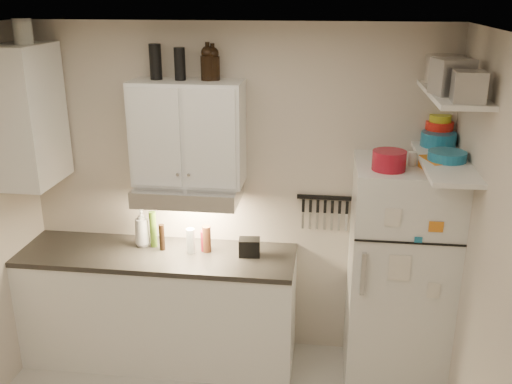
# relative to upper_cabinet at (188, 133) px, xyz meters

# --- Properties ---
(ceiling) EXTENTS (3.20, 3.00, 0.02)m
(ceiling) POSITION_rel_upper_cabinet_xyz_m (0.30, -1.33, 0.78)
(ceiling) COLOR white
(ceiling) RESTS_ON ground
(back_wall) EXTENTS (3.20, 0.02, 2.60)m
(back_wall) POSITION_rel_upper_cabinet_xyz_m (0.30, 0.18, -0.53)
(back_wall) COLOR beige
(back_wall) RESTS_ON ground
(right_wall) EXTENTS (0.02, 3.00, 2.60)m
(right_wall) POSITION_rel_upper_cabinet_xyz_m (1.91, -1.33, -0.53)
(right_wall) COLOR beige
(right_wall) RESTS_ON ground
(base_cabinet) EXTENTS (2.10, 0.60, 0.88)m
(base_cabinet) POSITION_rel_upper_cabinet_xyz_m (-0.25, -0.14, -1.39)
(base_cabinet) COLOR white
(base_cabinet) RESTS_ON floor
(countertop) EXTENTS (2.10, 0.62, 0.04)m
(countertop) POSITION_rel_upper_cabinet_xyz_m (-0.25, -0.14, -0.93)
(countertop) COLOR #292723
(countertop) RESTS_ON base_cabinet
(upper_cabinet) EXTENTS (0.80, 0.33, 0.75)m
(upper_cabinet) POSITION_rel_upper_cabinet_xyz_m (0.00, 0.00, 0.00)
(upper_cabinet) COLOR white
(upper_cabinet) RESTS_ON back_wall
(side_cabinet) EXTENTS (0.33, 0.55, 1.00)m
(side_cabinet) POSITION_rel_upper_cabinet_xyz_m (-1.14, -0.14, 0.12)
(side_cabinet) COLOR white
(side_cabinet) RESTS_ON left_wall
(range_hood) EXTENTS (0.76, 0.46, 0.12)m
(range_hood) POSITION_rel_upper_cabinet_xyz_m (0.00, -0.06, -0.44)
(range_hood) COLOR silver
(range_hood) RESTS_ON back_wall
(fridge) EXTENTS (0.70, 0.68, 1.70)m
(fridge) POSITION_rel_upper_cabinet_xyz_m (1.55, -0.18, -0.98)
(fridge) COLOR white
(fridge) RESTS_ON floor
(shelf_hi) EXTENTS (0.30, 0.95, 0.03)m
(shelf_hi) POSITION_rel_upper_cabinet_xyz_m (1.75, -0.31, 0.38)
(shelf_hi) COLOR white
(shelf_hi) RESTS_ON right_wall
(shelf_lo) EXTENTS (0.30, 0.95, 0.03)m
(shelf_lo) POSITION_rel_upper_cabinet_xyz_m (1.75, -0.31, -0.07)
(shelf_lo) COLOR white
(shelf_lo) RESTS_ON right_wall
(knife_strip) EXTENTS (0.42, 0.02, 0.03)m
(knife_strip) POSITION_rel_upper_cabinet_xyz_m (1.00, 0.15, -0.51)
(knife_strip) COLOR black
(knife_strip) RESTS_ON back_wall
(dutch_oven) EXTENTS (0.28, 0.28, 0.13)m
(dutch_oven) POSITION_rel_upper_cabinet_xyz_m (1.40, -0.32, -0.06)
(dutch_oven) COLOR maroon
(dutch_oven) RESTS_ON fridge
(book_stack) EXTENTS (0.25, 0.28, 0.08)m
(book_stack) POSITION_rel_upper_cabinet_xyz_m (1.72, -0.30, -0.09)
(book_stack) COLOR orange
(book_stack) RESTS_ON fridge
(spice_jar) EXTENTS (0.07, 0.07, 0.09)m
(spice_jar) POSITION_rel_upper_cabinet_xyz_m (1.56, -0.20, -0.08)
(spice_jar) COLOR silver
(spice_jar) RESTS_ON fridge
(stock_pot) EXTENTS (0.34, 0.34, 0.18)m
(stock_pot) POSITION_rel_upper_cabinet_xyz_m (1.75, 0.01, 0.48)
(stock_pot) COLOR silver
(stock_pot) RESTS_ON shelf_hi
(tin_a) EXTENTS (0.25, 0.24, 0.21)m
(tin_a) POSITION_rel_upper_cabinet_xyz_m (1.71, -0.43, 0.49)
(tin_a) COLOR #AAAAAD
(tin_a) RESTS_ON shelf_hi
(tin_b) EXTENTS (0.18, 0.18, 0.17)m
(tin_b) POSITION_rel_upper_cabinet_xyz_m (1.76, -0.67, 0.48)
(tin_b) COLOR #AAAAAD
(tin_b) RESTS_ON shelf_hi
(bowl_teal) EXTENTS (0.24, 0.24, 0.10)m
(bowl_teal) POSITION_rel_upper_cabinet_xyz_m (1.76, 0.05, -0.00)
(bowl_teal) COLOR teal
(bowl_teal) RESTS_ON shelf_lo
(bowl_orange) EXTENTS (0.19, 0.19, 0.06)m
(bowl_orange) POSITION_rel_upper_cabinet_xyz_m (1.78, 0.14, 0.08)
(bowl_orange) COLOR red
(bowl_orange) RESTS_ON bowl_teal
(bowl_yellow) EXTENTS (0.15, 0.15, 0.05)m
(bowl_yellow) POSITION_rel_upper_cabinet_xyz_m (1.78, 0.14, 0.13)
(bowl_yellow) COLOR gold
(bowl_yellow) RESTS_ON bowl_orange
(plates) EXTENTS (0.28, 0.28, 0.06)m
(plates) POSITION_rel_upper_cabinet_xyz_m (1.76, -0.31, -0.02)
(plates) COLOR teal
(plates) RESTS_ON shelf_lo
(growler_a) EXTENTS (0.11, 0.11, 0.24)m
(growler_a) POSITION_rel_upper_cabinet_xyz_m (0.15, 0.04, 0.50)
(growler_a) COLOR black
(growler_a) RESTS_ON upper_cabinet
(growler_b) EXTENTS (0.13, 0.13, 0.24)m
(growler_b) POSITION_rel_upper_cabinet_xyz_m (0.18, 0.06, 0.49)
(growler_b) COLOR black
(growler_b) RESTS_ON upper_cabinet
(thermos_a) EXTENTS (0.10, 0.10, 0.23)m
(thermos_a) POSITION_rel_upper_cabinet_xyz_m (-0.05, 0.02, 0.49)
(thermos_a) COLOR black
(thermos_a) RESTS_ON upper_cabinet
(thermos_b) EXTENTS (0.09, 0.09, 0.25)m
(thermos_b) POSITION_rel_upper_cabinet_xyz_m (-0.22, 0.03, 0.50)
(thermos_b) COLOR black
(thermos_b) RESTS_ON upper_cabinet
(side_jar) EXTENTS (0.14, 0.14, 0.17)m
(side_jar) POSITION_rel_upper_cabinet_xyz_m (-1.10, -0.13, 0.71)
(side_jar) COLOR silver
(side_jar) RESTS_ON side_cabinet
(soap_bottle) EXTENTS (0.16, 0.16, 0.34)m
(soap_bottle) POSITION_rel_upper_cabinet_xyz_m (-0.39, -0.02, -0.74)
(soap_bottle) COLOR white
(soap_bottle) RESTS_ON countertop
(pepper_mill) EXTENTS (0.08, 0.08, 0.21)m
(pepper_mill) POSITION_rel_upper_cabinet_xyz_m (0.13, -0.07, -0.80)
(pepper_mill) COLOR brown
(pepper_mill) RESTS_ON countertop
(oil_bottle) EXTENTS (0.06, 0.06, 0.29)m
(oil_bottle) POSITION_rel_upper_cabinet_xyz_m (-0.30, -0.03, -0.76)
(oil_bottle) COLOR #46691A
(oil_bottle) RESTS_ON countertop
(vinegar_bottle) EXTENTS (0.05, 0.05, 0.21)m
(vinegar_bottle) POSITION_rel_upper_cabinet_xyz_m (-0.22, -0.08, -0.80)
(vinegar_bottle) COLOR black
(vinegar_bottle) RESTS_ON countertop
(clear_bottle) EXTENTS (0.08, 0.08, 0.19)m
(clear_bottle) POSITION_rel_upper_cabinet_xyz_m (0.01, -0.10, -0.81)
(clear_bottle) COLOR silver
(clear_bottle) RESTS_ON countertop
(red_jar) EXTENTS (0.09, 0.09, 0.16)m
(red_jar) POSITION_rel_upper_cabinet_xyz_m (0.11, -0.05, -0.83)
(red_jar) COLOR maroon
(red_jar) RESTS_ON countertop
(caddy) EXTENTS (0.17, 0.13, 0.13)m
(caddy) POSITION_rel_upper_cabinet_xyz_m (0.46, -0.09, -0.84)
(caddy) COLOR black
(caddy) RESTS_ON countertop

